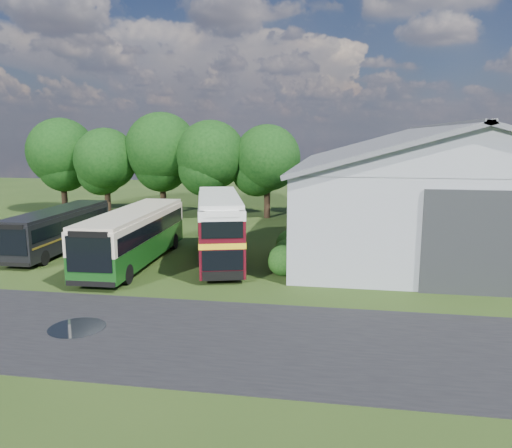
% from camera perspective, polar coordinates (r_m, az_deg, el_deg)
% --- Properties ---
extents(ground, '(120.00, 120.00, 0.00)m').
position_cam_1_polar(ground, '(23.07, -12.80, -9.02)').
color(ground, '#1E3410').
rests_on(ground, ground).
extents(asphalt_road, '(60.00, 8.00, 0.02)m').
position_cam_1_polar(asphalt_road, '(19.46, -7.84, -12.53)').
color(asphalt_road, black).
rests_on(asphalt_road, ground).
extents(puddle, '(2.20, 2.20, 0.01)m').
position_cam_1_polar(puddle, '(21.18, -19.77, -11.14)').
color(puddle, black).
rests_on(puddle, ground).
extents(storage_shed, '(18.80, 24.80, 8.15)m').
position_cam_1_polar(storage_shed, '(36.82, 19.74, 4.38)').
color(storage_shed, gray).
rests_on(storage_shed, ground).
extents(tree_left_a, '(6.46, 6.46, 9.12)m').
position_cam_1_polar(tree_left_a, '(51.91, -21.35, 7.67)').
color(tree_left_a, black).
rests_on(tree_left_a, ground).
extents(tree_left_b, '(5.78, 5.78, 8.16)m').
position_cam_1_polar(tree_left_b, '(48.67, -16.81, 7.08)').
color(tree_left_b, black).
rests_on(tree_left_b, ground).
extents(tree_mid, '(6.80, 6.80, 9.60)m').
position_cam_1_polar(tree_mid, '(47.86, -10.73, 8.41)').
color(tree_mid, black).
rests_on(tree_mid, ground).
extents(tree_right_a, '(6.26, 6.26, 8.83)m').
position_cam_1_polar(tree_right_a, '(45.42, -5.17, 7.83)').
color(tree_right_a, black).
rests_on(tree_right_a, ground).
extents(tree_right_b, '(5.98, 5.98, 8.45)m').
position_cam_1_polar(tree_right_b, '(45.22, 1.29, 7.54)').
color(tree_right_b, black).
rests_on(tree_right_b, ground).
extents(shrub_front, '(1.70, 1.70, 1.70)m').
position_cam_1_polar(shrub_front, '(27.31, 3.10, -5.76)').
color(shrub_front, '#194714').
rests_on(shrub_front, ground).
extents(shrub_mid, '(1.60, 1.60, 1.60)m').
position_cam_1_polar(shrub_mid, '(29.22, 3.55, -4.70)').
color(shrub_mid, '#194714').
rests_on(shrub_mid, ground).
extents(shrub_back, '(1.80, 1.80, 1.80)m').
position_cam_1_polar(shrub_back, '(31.15, 3.94, -3.77)').
color(shrub_back, '#194714').
rests_on(shrub_back, ground).
extents(bus_green_single, '(3.01, 11.49, 3.15)m').
position_cam_1_polar(bus_green_single, '(30.01, -13.78, -1.30)').
color(bus_green_single, black).
rests_on(bus_green_single, ground).
extents(bus_maroon_double, '(4.85, 9.73, 4.05)m').
position_cam_1_polar(bus_maroon_double, '(29.38, -4.22, -0.58)').
color(bus_maroon_double, black).
rests_on(bus_maroon_double, ground).
extents(bus_dark_single, '(2.47, 10.01, 2.75)m').
position_cam_1_polar(bus_dark_single, '(34.74, -21.63, -0.55)').
color(bus_dark_single, black).
rests_on(bus_dark_single, ground).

